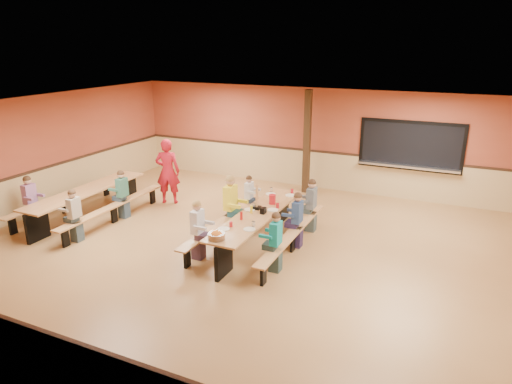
% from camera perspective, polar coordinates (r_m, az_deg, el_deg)
% --- Properties ---
extents(ground, '(12.00, 12.00, 0.00)m').
position_cam_1_polar(ground, '(9.84, -1.03, -7.44)').
color(ground, olive).
rests_on(ground, ground).
extents(room_envelope, '(12.04, 10.04, 3.02)m').
position_cam_1_polar(room_envelope, '(9.56, -1.05, -3.71)').
color(room_envelope, '#98442C').
rests_on(room_envelope, ground).
extents(kitchen_pass_through, '(2.78, 0.28, 1.38)m').
position_cam_1_polar(kitchen_pass_through, '(13.30, 18.74, 5.25)').
color(kitchen_pass_through, black).
rests_on(kitchen_pass_through, ground).
extents(structural_post, '(0.18, 0.18, 3.00)m').
position_cam_1_polar(structural_post, '(13.32, 6.39, 6.18)').
color(structural_post, black).
rests_on(structural_post, ground).
extents(cafeteria_table_main, '(1.91, 3.70, 0.74)m').
position_cam_1_polar(cafeteria_table_main, '(9.96, 0.17, -3.79)').
color(cafeteria_table_main, '#B07A46').
rests_on(cafeteria_table_main, ground).
extents(cafeteria_table_second, '(1.91, 3.70, 0.74)m').
position_cam_1_polar(cafeteria_table_second, '(12.26, -20.35, -0.67)').
color(cafeteria_table_second, '#B07A46').
rests_on(cafeteria_table_second, ground).
extents(seated_child_white_left, '(0.38, 0.31, 1.24)m').
position_cam_1_polar(seated_child_white_left, '(9.37, -7.30, -4.78)').
color(seated_child_white_left, white).
rests_on(seated_child_white_left, ground).
extents(seated_adult_yellow, '(0.45, 0.37, 1.38)m').
position_cam_1_polar(seated_adult_yellow, '(10.50, -3.21, -1.66)').
color(seated_adult_yellow, yellow).
rests_on(seated_adult_yellow, ground).
extents(seated_child_grey_left, '(0.32, 0.27, 1.12)m').
position_cam_1_polar(seated_child_grey_left, '(11.39, -0.87, -0.72)').
color(seated_child_grey_left, silver).
rests_on(seated_child_grey_left, ground).
extents(seated_child_teal_right, '(0.36, 0.30, 1.20)m').
position_cam_1_polar(seated_child_teal_right, '(8.81, 2.47, -6.33)').
color(seated_child_teal_right, '#108587').
rests_on(seated_child_teal_right, ground).
extents(seated_child_navy_right, '(0.38, 0.31, 1.22)m').
position_cam_1_polar(seated_child_navy_right, '(9.86, 5.17, -3.56)').
color(seated_child_navy_right, navy).
rests_on(seated_child_navy_right, ground).
extents(seated_child_char_right, '(0.39, 0.32, 1.25)m').
position_cam_1_polar(seated_child_char_right, '(10.72, 6.93, -1.71)').
color(seated_child_char_right, '#4E5459').
rests_on(seated_child_char_right, ground).
extents(seated_child_purple_sec, '(0.38, 0.31, 1.24)m').
position_cam_1_polar(seated_child_purple_sec, '(12.21, -26.36, -1.07)').
color(seated_child_purple_sec, '#956089').
rests_on(seated_child_purple_sec, ground).
extents(seated_child_green_sec, '(0.37, 0.31, 1.22)m').
position_cam_1_polar(seated_child_green_sec, '(11.94, -16.33, -0.32)').
color(seated_child_green_sec, '#336C5A').
rests_on(seated_child_green_sec, ground).
extents(seated_child_tan_sec, '(0.36, 0.30, 1.20)m').
position_cam_1_polar(seated_child_tan_sec, '(10.88, -21.71, -2.80)').
color(seated_child_tan_sec, '#A49884').
rests_on(seated_child_tan_sec, ground).
extents(standing_woman, '(0.77, 0.64, 1.81)m').
position_cam_1_polar(standing_woman, '(12.67, -10.97, 2.55)').
color(standing_woman, '#A61221').
rests_on(standing_woman, ground).
extents(punch_pitcher, '(0.16, 0.16, 0.22)m').
position_cam_1_polar(punch_pitcher, '(10.40, 2.06, -0.92)').
color(punch_pitcher, red).
rests_on(punch_pitcher, cafeteria_table_main).
extents(chip_bowl, '(0.32, 0.32, 0.15)m').
position_cam_1_polar(chip_bowl, '(8.61, -4.97, -5.44)').
color(chip_bowl, orange).
rests_on(chip_bowl, cafeteria_table_main).
extents(napkin_dispenser, '(0.10, 0.14, 0.13)m').
position_cam_1_polar(napkin_dispenser, '(9.84, 0.92, -2.33)').
color(napkin_dispenser, black).
rests_on(napkin_dispenser, cafeteria_table_main).
extents(condiment_mustard, '(0.06, 0.06, 0.17)m').
position_cam_1_polar(condiment_mustard, '(9.84, -0.60, -2.20)').
color(condiment_mustard, yellow).
rests_on(condiment_mustard, cafeteria_table_main).
extents(condiment_ketchup, '(0.06, 0.06, 0.17)m').
position_cam_1_polar(condiment_ketchup, '(9.49, -1.84, -3.00)').
color(condiment_ketchup, '#B2140F').
rests_on(condiment_ketchup, cafeteria_table_main).
extents(table_paddle, '(0.16, 0.16, 0.56)m').
position_cam_1_polar(table_paddle, '(10.07, 0.11, -1.40)').
color(table_paddle, black).
rests_on(table_paddle, cafeteria_table_main).
extents(place_settings, '(0.65, 3.30, 0.11)m').
position_cam_1_polar(place_settings, '(9.86, 0.17, -2.34)').
color(place_settings, beige).
rests_on(place_settings, cafeteria_table_main).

